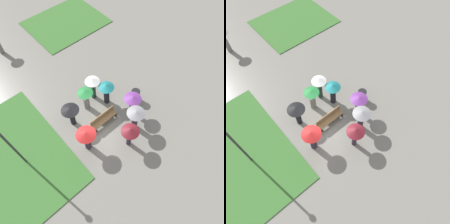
% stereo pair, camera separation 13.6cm
% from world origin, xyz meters
% --- Properties ---
extents(ground_plane, '(90.00, 90.00, 0.00)m').
position_xyz_m(ground_plane, '(0.00, 0.00, 0.00)').
color(ground_plane, slate).
extents(lawn_patch_near, '(6.43, 8.25, 0.06)m').
position_xyz_m(lawn_patch_near, '(-5.57, 1.68, 0.03)').
color(lawn_patch_near, '#386B2D').
rests_on(lawn_patch_near, ground_plane).
extents(lawn_patch_far, '(6.56, 5.48, 0.06)m').
position_xyz_m(lawn_patch_far, '(4.61, 10.17, 0.03)').
color(lawn_patch_far, '#386B2D').
rests_on(lawn_patch_far, ground_plane).
extents(park_bench, '(1.91, 0.44, 0.90)m').
position_xyz_m(park_bench, '(0.41, -0.01, 0.47)').
color(park_bench, brown).
rests_on(park_bench, ground_plane).
extents(lamp_post, '(0.32, 0.32, 4.66)m').
position_xyz_m(lamp_post, '(-4.75, 1.00, 2.97)').
color(lamp_post, '#2D2D30').
rests_on(lamp_post, ground_plane).
extents(trash_bin, '(0.60, 0.60, 0.90)m').
position_xyz_m(trash_bin, '(3.23, -0.07, 0.45)').
color(trash_bin, '#4C4C51').
rests_on(trash_bin, ground_plane).
extents(crowd_person_green, '(1.01, 1.01, 1.86)m').
position_xyz_m(crowd_person_green, '(0.34, 1.62, 1.27)').
color(crowd_person_green, slate).
rests_on(crowd_person_green, ground_plane).
extents(crowd_person_black, '(1.11, 1.11, 1.73)m').
position_xyz_m(crowd_person_black, '(-1.09, 1.26, 1.27)').
color(crowd_person_black, black).
rests_on(crowd_person_black, ground_plane).
extents(crowd_person_white, '(0.98, 0.98, 1.95)m').
position_xyz_m(crowd_person_white, '(1.24, 2.00, 1.42)').
color(crowd_person_white, '#1E3328').
rests_on(crowd_person_white, ground_plane).
extents(crowd_person_red, '(1.16, 1.16, 1.92)m').
position_xyz_m(crowd_person_red, '(-1.41, -0.71, 1.37)').
color(crowd_person_red, '#2D2333').
rests_on(crowd_person_red, ground_plane).
extents(crowd_person_grey, '(1.11, 1.11, 1.83)m').
position_xyz_m(crowd_person_grey, '(1.64, -1.56, 1.25)').
color(crowd_person_grey, '#2D2333').
rests_on(crowd_person_grey, ground_plane).
extents(crowd_person_purple, '(1.10, 1.10, 1.78)m').
position_xyz_m(crowd_person_purple, '(2.27, -0.66, 1.29)').
color(crowd_person_purple, '#1E3328').
rests_on(crowd_person_purple, ground_plane).
extents(crowd_person_teal, '(1.03, 1.03, 1.85)m').
position_xyz_m(crowd_person_teal, '(1.64, 1.10, 1.31)').
color(crowd_person_teal, black).
rests_on(crowd_person_teal, ground_plane).
extents(crowd_person_maroon, '(1.06, 1.06, 1.88)m').
position_xyz_m(crowd_person_maroon, '(0.56, -2.17, 1.47)').
color(crowd_person_maroon, '#2D2333').
rests_on(crowd_person_maroon, ground_plane).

